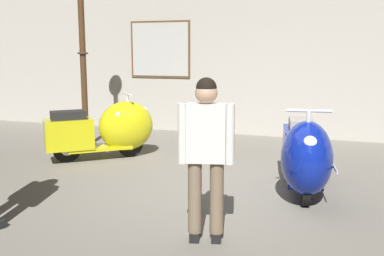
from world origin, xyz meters
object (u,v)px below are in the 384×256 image
scooter_0 (109,129)px  visitor_0 (206,148)px  lamppost (82,37)px  scooter_1 (304,155)px

scooter_0 → visitor_0: 3.58m
scooter_0 → visitor_0: (2.43, -2.60, 0.39)m
scooter_0 → visitor_0: size_ratio=1.08×
lamppost → visitor_0: bearing=-45.0°
scooter_1 → scooter_0: bearing=-115.9°
scooter_0 → scooter_1: (3.19, -0.98, 0.02)m
scooter_0 → scooter_1: scooter_1 is taller
scooter_1 → visitor_0: 1.83m
scooter_1 → visitor_0: visitor_0 is taller
lamppost → scooter_1: bearing=-22.7°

